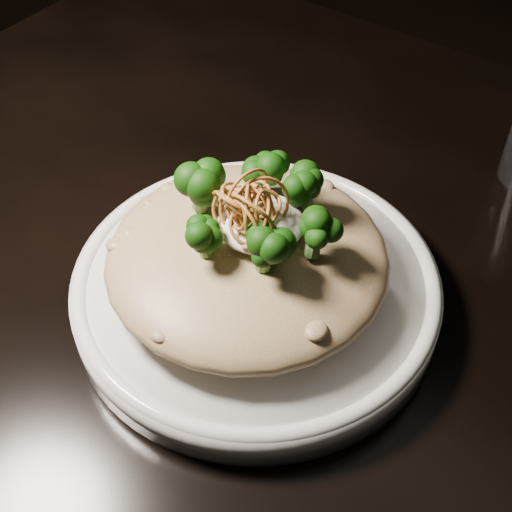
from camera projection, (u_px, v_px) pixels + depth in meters
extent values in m
cube|color=black|center=(329.00, 287.00, 0.63)|extent=(1.10, 0.80, 0.04)
cylinder|color=black|center=(180.00, 195.00, 1.27)|extent=(0.05, 0.05, 0.71)
cylinder|color=silver|center=(256.00, 290.00, 0.58)|extent=(0.29, 0.29, 0.03)
ellipsoid|color=brown|center=(247.00, 257.00, 0.55)|extent=(0.22, 0.22, 0.05)
ellipsoid|color=silver|center=(261.00, 223.00, 0.53)|extent=(0.07, 0.07, 0.02)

